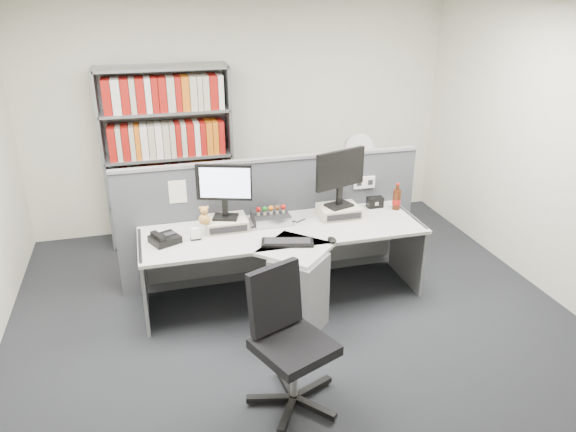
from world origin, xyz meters
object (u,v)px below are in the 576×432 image
object	(u,v)px
filing_cabinet	(356,207)
desktop_pc	(271,218)
cola_bottle	(397,200)
office_chair	(287,336)
desk	(290,266)
keyboard	(287,242)
shelving_unit	(169,159)
mouse	(332,240)
desk_calendar	(195,235)
desk_fan	(359,151)
monitor_left	(224,187)
speaker	(375,202)
desk_phone	(164,239)
monitor_right	(340,173)

from	to	relation	value
filing_cabinet	desktop_pc	bearing A→B (deg)	-142.12
desktop_pc	filing_cabinet	size ratio (longest dim) A/B	0.48
desktop_pc	cola_bottle	size ratio (longest dim) A/B	1.25
cola_bottle	office_chair	size ratio (longest dim) A/B	0.27
office_chair	desk	bearing A→B (deg)	73.85
keyboard	desk	bearing A→B (deg)	63.20
keyboard	shelving_unit	xyz separation A→B (m)	(-0.86, 1.93, 0.24)
mouse	office_chair	xyz separation A→B (m)	(-0.67, -0.98, -0.20)
desk_calendar	shelving_unit	xyz separation A→B (m)	(-0.10, 1.64, 0.21)
desk_calendar	desk_fan	xyz separation A→B (m)	(2.00, 1.19, 0.27)
monitor_left	speaker	xyz separation A→B (m)	(1.53, 0.12, -0.35)
monitor_left	shelving_unit	size ratio (longest dim) A/B	0.26
desk_calendar	cola_bottle	size ratio (longest dim) A/B	0.40
shelving_unit	filing_cabinet	world-z (taller)	shelving_unit
desk_phone	desk_calendar	distance (m)	0.27
monitor_right	desk_phone	xyz separation A→B (m)	(-1.67, -0.17, -0.40)
mouse	desk_calendar	world-z (taller)	desk_calendar
desktop_pc	speaker	size ratio (longest dim) A/B	2.12
keyboard	desk_phone	xyz separation A→B (m)	(-1.03, 0.30, 0.02)
desk_calendar	mouse	bearing A→B (deg)	-17.75
desk	monitor_right	size ratio (longest dim) A/B	4.67
desk	cola_bottle	bearing A→B (deg)	18.18
monitor_right	cola_bottle	size ratio (longest dim) A/B	2.06
cola_bottle	shelving_unit	size ratio (longest dim) A/B	0.14
desk	speaker	xyz separation A→B (m)	(1.03, 0.50, 0.32)
desk	filing_cabinet	distance (m)	1.85
keyboard	speaker	bearing A→B (deg)	28.68
keyboard	office_chair	distance (m)	1.11
desk_fan	speaker	bearing A→B (deg)	-100.95
desk	desk_calendar	distance (m)	0.89
monitor_left	monitor_right	size ratio (longest dim) A/B	0.92
desk_fan	shelving_unit	bearing A→B (deg)	167.93
cola_bottle	desk_fan	world-z (taller)	desk_fan
monitor_left	monitor_right	bearing A→B (deg)	0.01
monitor_right	desk_calendar	xyz separation A→B (m)	(-1.40, -0.17, -0.38)
desk	monitor_left	size ratio (longest dim) A/B	5.08
monitor_right	desk_fan	world-z (taller)	monitor_right
desktop_pc	cola_bottle	bearing A→B (deg)	-0.49
keyboard	monitor_right	bearing A→B (deg)	36.17
desk	desk_phone	distance (m)	1.13
desk_calendar	speaker	size ratio (longest dim) A/B	0.68
monitor_left	desk_fan	world-z (taller)	monitor_left
monitor_right	speaker	xyz separation A→B (m)	(0.43, 0.12, -0.38)
keyboard	mouse	bearing A→B (deg)	-10.27
monitor_right	desk_phone	size ratio (longest dim) A/B	1.89
desk	desktop_pc	world-z (taller)	desktop_pc
desktop_pc	keyboard	size ratio (longest dim) A/B	0.71
mouse	desktop_pc	bearing A→B (deg)	126.36
desktop_pc	shelving_unit	size ratio (longest dim) A/B	0.17
desk_fan	cola_bottle	bearing A→B (deg)	-89.38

